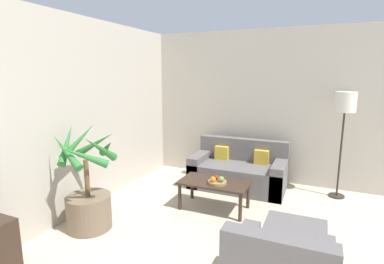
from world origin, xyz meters
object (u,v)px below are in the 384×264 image
Objects in this scene: potted_palm at (88,197)px; ottoman at (294,241)px; floor_lamp at (345,108)px; apple_red at (216,178)px; orange_fruit at (213,179)px; sofa_loveseat at (239,172)px; coffee_table at (214,185)px; apple_green at (221,179)px; fruit_bowl at (217,182)px.

ottoman is (2.43, 0.41, -0.24)m from potted_palm.
floor_lamp is at bearing 39.01° from potted_palm.
potted_palm reaches higher than ottoman.
floor_lamp is 2.23m from apple_red.
ottoman is at bearing -103.79° from floor_lamp.
orange_fruit is 1.34m from ottoman.
sofa_loveseat reaches higher than coffee_table.
sofa_loveseat is at bearing 57.41° from potted_palm.
coffee_table reaches higher than ottoman.
sofa_loveseat is 0.94× the size of floor_lamp.
potted_palm is 2.14× the size of ottoman.
orange_fruit is (0.03, -0.13, 0.14)m from coffee_table.
potted_palm reaches higher than apple_red.
potted_palm is 1.65m from orange_fruit.
apple_red is at bearing 151.24° from apple_green.
apple_green is at bearing -32.15° from coffee_table.
coffee_table is 3.75× the size of fruit_bowl.
apple_red reaches higher than coffee_table.
orange_fruit is at bearing 151.47° from ottoman.
potted_palm is 5.11× the size of fruit_bowl.
sofa_loveseat is 6.01× the size of fruit_bowl.
ottoman is (1.13, -0.72, -0.31)m from apple_red.
floor_lamp is 2.36m from ottoman.
apple_red reaches higher than ottoman.
orange_fruit is at bearing -140.74° from floor_lamp.
ottoman is (1.17, -0.75, -0.18)m from coffee_table.
floor_lamp is 24.48× the size of apple_red.
fruit_bowl is 0.42× the size of ottoman.
potted_palm is at bearing -141.31° from orange_fruit.
sofa_loveseat is 23.08× the size of apple_red.
apple_green reaches higher than coffee_table.
coffee_table is at bearing -95.84° from sofa_loveseat.
apple_red is 0.86× the size of apple_green.
apple_green is (1.39, 1.08, 0.08)m from potted_palm.
apple_green is at bearing -9.81° from fruit_bowl.
potted_palm is 16.83× the size of apple_green.
orange_fruit is at bearing -155.32° from apple_green.
apple_green is 1.28m from ottoman.
apple_green reaches higher than fruit_bowl.
sofa_loveseat reaches higher than orange_fruit.
apple_red is at bearing -38.67° from coffee_table.
apple_red is 0.10m from orange_fruit.
floor_lamp is at bearing 8.55° from sofa_loveseat.
ottoman is (1.07, -1.72, -0.10)m from sofa_loveseat.
apple_green is at bearing -28.76° from apple_red.
floor_lamp reaches higher than potted_palm.
coffee_table is at bearing 147.85° from apple_green.
coffee_table is 0.12m from fruit_bowl.
fruit_bowl is at bearing 148.36° from ottoman.
potted_palm is 19.62× the size of apple_red.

